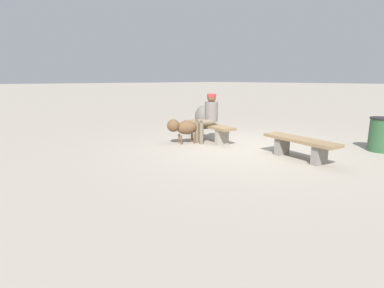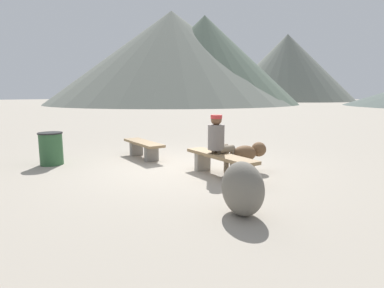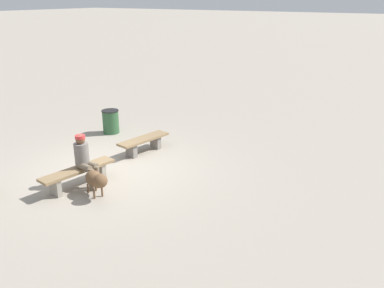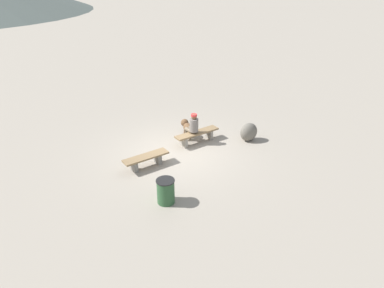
% 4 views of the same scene
% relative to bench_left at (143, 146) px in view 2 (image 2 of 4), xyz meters
% --- Properties ---
extents(ground, '(210.00, 210.00, 0.06)m').
position_rel_bench_left_xyz_m(ground, '(1.43, 0.03, -0.33)').
color(ground, '#9E9384').
extents(bench_left, '(1.67, 0.67, 0.43)m').
position_rel_bench_left_xyz_m(bench_left, '(0.00, 0.00, 0.00)').
color(bench_left, gray).
rests_on(bench_left, ground).
extents(bench_right, '(1.91, 0.68, 0.45)m').
position_rel_bench_left_xyz_m(bench_right, '(2.58, 0.12, 0.03)').
color(bench_right, gray).
rests_on(bench_right, ground).
extents(seated_person, '(0.37, 0.61, 1.25)m').
position_rel_bench_left_xyz_m(seated_person, '(2.45, 0.22, 0.43)').
color(seated_person, slate).
rests_on(seated_person, ground).
extents(dog, '(0.54, 0.83, 0.63)m').
position_rel_bench_left_xyz_m(dog, '(2.74, 0.86, 0.12)').
color(dog, brown).
rests_on(dog, ground).
extents(trash_bin, '(0.55, 0.55, 0.76)m').
position_rel_bench_left_xyz_m(trash_bin, '(-0.82, -2.03, 0.08)').
color(trash_bin, '#2D5633').
rests_on(trash_bin, ground).
extents(boulder, '(0.85, 0.70, 0.75)m').
position_rel_bench_left_xyz_m(boulder, '(4.18, -1.18, 0.07)').
color(boulder, '#6B665B').
rests_on(boulder, ground).
extents(distant_peak_0, '(41.98, 41.98, 15.58)m').
position_rel_bench_left_xyz_m(distant_peak_0, '(-36.50, 30.40, 7.48)').
color(distant_peak_0, slate).
rests_on(distant_peak_0, ground).
extents(distant_peak_1, '(24.95, 24.95, 12.68)m').
position_rel_bench_left_xyz_m(distant_peak_1, '(-39.82, 41.08, 6.04)').
color(distant_peak_1, '#4C5651').
rests_on(distant_peak_1, ground).
extents(distant_peak_2, '(31.92, 31.92, 15.97)m').
position_rel_bench_left_xyz_m(distant_peak_2, '(-35.33, 65.34, 7.68)').
color(distant_peak_2, slate).
rests_on(distant_peak_2, ground).
extents(distant_peak_3, '(30.97, 30.97, 14.47)m').
position_rel_bench_left_xyz_m(distant_peak_3, '(-31.52, 33.40, 6.93)').
color(distant_peak_3, '#566656').
rests_on(distant_peak_3, ground).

